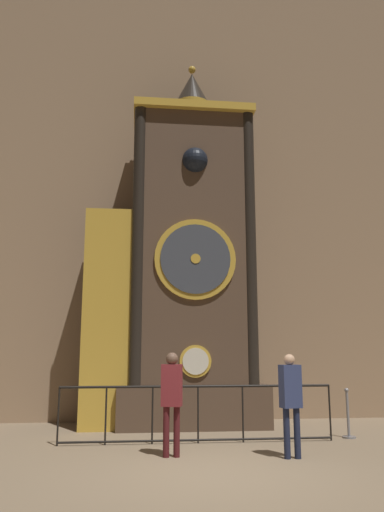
# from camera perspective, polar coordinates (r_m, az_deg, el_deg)

# --- Properties ---
(ground_plane) EXTENTS (28.00, 28.00, 0.00)m
(ground_plane) POSITION_cam_1_polar(r_m,az_deg,el_deg) (7.97, 2.73, -23.70)
(ground_plane) COLOR #847056
(cathedral_back_wall) EXTENTS (24.00, 0.32, 13.75)m
(cathedral_back_wall) POSITION_cam_1_polar(r_m,az_deg,el_deg) (14.60, -1.56, 9.57)
(cathedral_back_wall) COLOR #997A5B
(cathedral_back_wall) RESTS_ON ground_plane
(clock_tower) EXTENTS (4.44, 1.78, 9.47)m
(clock_tower) POSITION_cam_1_polar(r_m,az_deg,el_deg) (12.59, -1.48, -1.20)
(clock_tower) COLOR brown
(clock_tower) RESTS_ON ground_plane
(railing_fence) EXTENTS (5.46, 0.05, 1.11)m
(railing_fence) POSITION_cam_1_polar(r_m,az_deg,el_deg) (10.36, 0.70, -17.23)
(railing_fence) COLOR black
(railing_fence) RESTS_ON ground_plane
(visitor_near) EXTENTS (0.39, 0.31, 1.75)m
(visitor_near) POSITION_cam_1_polar(r_m,az_deg,el_deg) (9.01, -2.33, -15.38)
(visitor_near) COLOR #461518
(visitor_near) RESTS_ON ground_plane
(visitor_far) EXTENTS (0.38, 0.28, 1.73)m
(visitor_far) POSITION_cam_1_polar(r_m,az_deg,el_deg) (9.05, 11.20, -15.34)
(visitor_far) COLOR #1B213A
(visitor_far) RESTS_ON ground_plane
(stanchion_post) EXTENTS (0.28, 0.28, 1.01)m
(stanchion_post) POSITION_cam_1_polar(r_m,az_deg,el_deg) (11.47, 17.43, -17.61)
(stanchion_post) COLOR gray
(stanchion_post) RESTS_ON ground_plane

